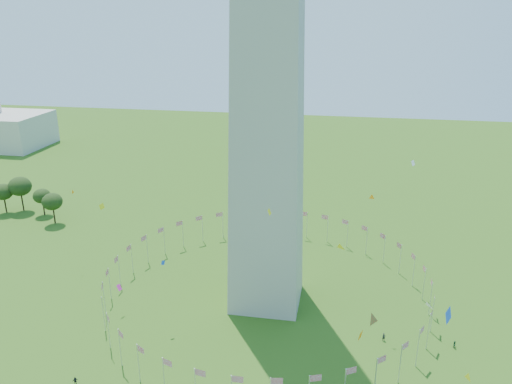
% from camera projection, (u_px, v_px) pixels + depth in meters
% --- Properties ---
extents(flag_ring, '(80.24, 80.24, 9.00)m').
position_uv_depth(flag_ring, '(267.00, 284.00, 126.72)').
color(flag_ring, silver).
rests_on(flag_ring, ground).
extents(kites_aloft, '(115.73, 71.16, 37.58)m').
position_uv_depth(kites_aloft, '(351.00, 294.00, 89.83)').
color(kites_aloft, yellow).
rests_on(kites_aloft, ground).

